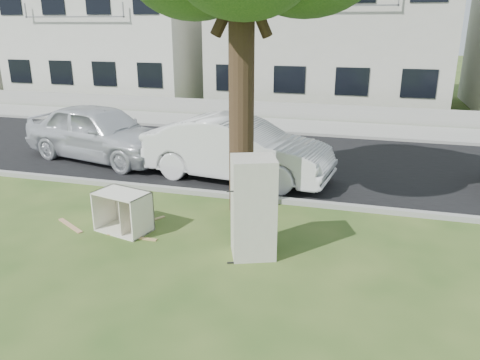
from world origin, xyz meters
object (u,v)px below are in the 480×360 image
(car_left, at_px, (100,132))
(cabinet, at_px, (123,212))
(fridge, at_px, (253,207))
(car_center, at_px, (237,149))

(car_left, bearing_deg, cabinet, -131.19)
(fridge, bearing_deg, car_center, 88.41)
(fridge, distance_m, car_center, 4.40)
(cabinet, distance_m, car_center, 4.09)
(cabinet, height_order, car_center, car_center)
(fridge, xyz_separation_m, car_left, (-6.06, 4.89, -0.07))
(fridge, bearing_deg, car_left, 119.85)
(cabinet, bearing_deg, car_center, 85.41)
(car_center, height_order, car_left, car_left)
(car_center, relative_size, car_left, 1.02)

